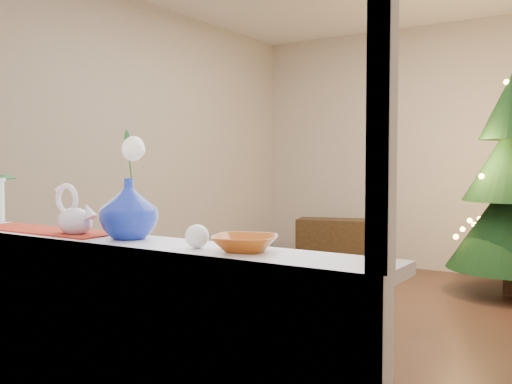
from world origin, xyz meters
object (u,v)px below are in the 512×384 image
swan (75,211)px  blue_vase (129,204)px  xmas_tree (511,183)px  side_table (332,244)px  paperweight (197,236)px  amber_dish (245,244)px

swan → blue_vase: blue_vase is taller
xmas_tree → side_table: 2.03m
xmas_tree → blue_vase: bearing=-99.2°
paperweight → xmas_tree: bearing=85.8°
swan → side_table: (-0.97, 4.33, -0.73)m
amber_dish → side_table: size_ratio=0.23×
paperweight → side_table: (-1.58, 4.34, -0.68)m
swan → side_table: swan is taller
swan → xmas_tree: xmas_tree is taller
blue_vase → swan: bearing=-172.1°
xmas_tree → side_table: (-1.88, 0.24, -0.73)m
xmas_tree → paperweight: bearing=-94.2°
xmas_tree → side_table: bearing=172.8°
swan → xmas_tree: 4.19m
amber_dish → xmas_tree: xmas_tree is taller
blue_vase → xmas_tree: xmas_tree is taller
swan → amber_dish: 0.77m
swan → paperweight: bearing=22.6°
blue_vase → paperweight: blue_vase is taller
blue_vase → side_table: bearing=105.9°
blue_vase → xmas_tree: 4.11m
paperweight → amber_dish: paperweight is taller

